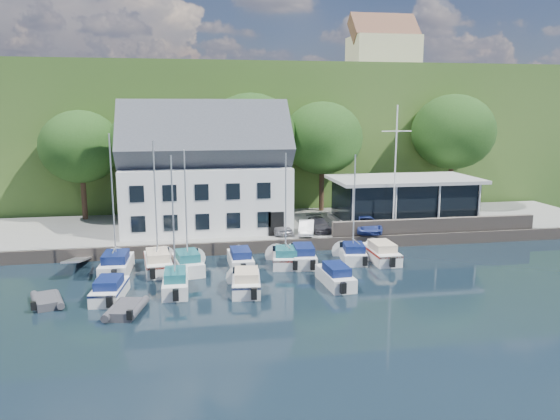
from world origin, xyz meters
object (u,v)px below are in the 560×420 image
(dinghy_0, at_px, (47,299))
(harbor_building, at_px, (206,179))
(boat_r1_7, at_px, (381,251))
(boat_r2_1, at_px, (173,223))
(car_dgrey, at_px, (319,224))
(boat_r2_2, at_px, (246,280))
(boat_r1_3, at_px, (240,257))
(boat_r2_0, at_px, (110,288))
(car_white, at_px, (306,227))
(car_silver, at_px, (277,226))
(boat_r1_1, at_px, (156,207))
(boat_r1_2, at_px, (186,208))
(boat_r1_4, at_px, (286,210))
(boat_r1_0, at_px, (113,208))
(dinghy_1, at_px, (126,308))
(club_pavilion, at_px, (403,200))
(flagpole, at_px, (395,170))
(boat_r2_3, at_px, (335,274))
(car_blue, at_px, (366,224))
(boat_r1_6, at_px, (354,206))
(boat_r1_5, at_px, (303,254))

(dinghy_0, bearing_deg, harbor_building, 37.52)
(boat_r1_7, xyz_separation_m, dinghy_0, (-22.70, -5.51, -0.41))
(boat_r2_1, bearing_deg, boat_r1_7, 16.80)
(car_dgrey, bearing_deg, boat_r2_2, -123.97)
(boat_r1_3, height_order, boat_r2_0, boat_r1_3)
(car_white, relative_size, boat_r1_7, 0.55)
(car_silver, bearing_deg, boat_r1_1, -163.01)
(boat_r1_2, xyz_separation_m, boat_r1_4, (7.12, 0.31, -0.45))
(boat_r1_0, bearing_deg, boat_r1_7, 2.04)
(car_silver, distance_m, boat_r1_2, 10.28)
(boat_r1_2, bearing_deg, boat_r1_3, -1.19)
(boat_r1_7, distance_m, dinghy_1, 19.60)
(boat_r1_2, relative_size, boat_r2_1, 1.04)
(dinghy_1, bearing_deg, club_pavilion, 48.55)
(flagpole, height_order, boat_r1_1, flagpole)
(car_white, distance_m, dinghy_0, 21.16)
(club_pavilion, height_order, boat_r2_3, club_pavilion)
(harbor_building, distance_m, car_blue, 14.29)
(boat_r1_6, distance_m, boat_r2_0, 18.19)
(car_white, height_order, boat_r1_1, boat_r1_1)
(car_blue, height_order, boat_r2_3, car_blue)
(boat_r1_2, distance_m, boat_r1_7, 14.95)
(dinghy_1, bearing_deg, dinghy_0, 167.13)
(boat_r1_0, bearing_deg, boat_r1_1, 3.03)
(car_dgrey, distance_m, boat_r1_2, 13.32)
(club_pavilion, bearing_deg, boat_r1_5, -143.04)
(harbor_building, bearing_deg, boat_r2_1, -100.84)
(boat_r1_0, distance_m, boat_r1_3, 9.58)
(boat_r1_0, height_order, boat_r1_2, boat_r1_0)
(boat_r2_1, distance_m, dinghy_1, 5.98)
(flagpole, bearing_deg, boat_r2_0, -156.05)
(harbor_building, xyz_separation_m, boat_r1_0, (-6.72, -8.92, -0.73))
(car_blue, bearing_deg, boat_r1_7, -89.80)
(flagpole, distance_m, boat_r2_2, 17.79)
(boat_r1_6, distance_m, dinghy_0, 21.71)
(boat_r1_1, height_order, dinghy_0, boat_r1_1)
(boat_r1_0, distance_m, boat_r1_4, 12.06)
(club_pavilion, relative_size, dinghy_0, 4.56)
(boat_r1_0, bearing_deg, boat_r1_3, 3.19)
(car_dgrey, bearing_deg, dinghy_0, -149.16)
(dinghy_1, bearing_deg, flagpole, 44.36)
(club_pavilion, relative_size, boat_r2_1, 1.50)
(car_dgrey, bearing_deg, car_silver, -176.66)
(boat_r1_4, xyz_separation_m, boat_r2_0, (-11.85, -5.11, -3.46))
(flagpole, bearing_deg, boat_r1_3, -161.89)
(boat_r1_6, xyz_separation_m, boat_r1_7, (2.13, -0.22, -3.47))
(car_silver, distance_m, dinghy_1, 17.82)
(car_dgrey, bearing_deg, boat_r2_0, -144.98)
(boat_r1_0, height_order, boat_r2_0, boat_r1_0)
(boat_r1_3, xyz_separation_m, boat_r2_0, (-8.54, -5.37, -0.00))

